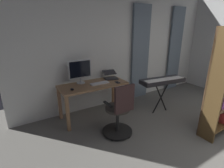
{
  "coord_description": "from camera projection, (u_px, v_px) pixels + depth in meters",
  "views": [
    {
      "loc": [
        2.54,
        0.45,
        1.93
      ],
      "look_at": [
        0.99,
        -2.07,
        0.9
      ],
      "focal_mm": 27.79,
      "sensor_mm": 36.0,
      "label": 1
    }
  ],
  "objects": [
    {
      "name": "desk",
      "position": [
        93.0,
        89.0,
        3.66
      ],
      "size": [
        1.41,
        0.61,
        0.75
      ],
      "color": "#896444",
      "rests_on": "ground"
    },
    {
      "name": "laptop",
      "position": [
        110.0,
        76.0,
        3.98
      ],
      "size": [
        0.35,
        0.38,
        0.16
      ],
      "rotation": [
        0.0,
        0.0,
        -0.21
      ],
      "color": "#232328",
      "rests_on": "desk"
    },
    {
      "name": "office_chair",
      "position": [
        119.0,
        112.0,
        3.05
      ],
      "size": [
        0.56,
        0.56,
        1.0
      ],
      "rotation": [
        0.0,
        0.0,
        3.16
      ],
      "color": "black",
      "rests_on": "ground"
    },
    {
      "name": "piano_keyboard",
      "position": [
        163.0,
        81.0,
        3.8
      ],
      "size": [
        1.05,
        0.46,
        0.81
      ],
      "rotation": [
        0.0,
        0.0,
        -0.14
      ],
      "color": "black",
      "rests_on": "ground"
    },
    {
      "name": "back_room_partition",
      "position": [
        123.0,
        47.0,
        4.32
      ],
      "size": [
        5.49,
        0.1,
        2.77
      ],
      "primitive_type": "cube",
      "color": "silver",
      "rests_on": "ground"
    },
    {
      "name": "curtain_right_panel",
      "position": [
        140.0,
        54.0,
        4.52
      ],
      "size": [
        0.54,
        0.06,
        2.4
      ],
      "primitive_type": "cube",
      "color": "slate",
      "rests_on": "ground"
    },
    {
      "name": "computer_mouse",
      "position": [
        72.0,
        89.0,
        3.27
      ],
      "size": [
        0.06,
        0.1,
        0.04
      ],
      "primitive_type": "ellipsoid",
      "color": "black",
      "rests_on": "desk"
    },
    {
      "name": "cell_phone_by_monitor",
      "position": [
        117.0,
        82.0,
        3.7
      ],
      "size": [
        0.08,
        0.15,
        0.01
      ],
      "primitive_type": "cube",
      "rotation": [
        0.0,
        0.0,
        -0.08
      ],
      "color": "black",
      "rests_on": "desk"
    },
    {
      "name": "computer_monitor",
      "position": [
        80.0,
        70.0,
        3.59
      ],
      "size": [
        0.49,
        0.18,
        0.5
      ],
      "color": "#B7BCC1",
      "rests_on": "desk"
    },
    {
      "name": "computer_keyboard",
      "position": [
        100.0,
        83.0,
        3.62
      ],
      "size": [
        0.4,
        0.13,
        0.02
      ],
      "primitive_type": "cube",
      "color": "silver",
      "rests_on": "desk"
    },
    {
      "name": "curtain_left_panel",
      "position": [
        175.0,
        50.0,
        5.19
      ],
      "size": [
        0.48,
        0.06,
        2.4
      ],
      "primitive_type": "cube",
      "color": "slate",
      "rests_on": "ground"
    }
  ]
}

